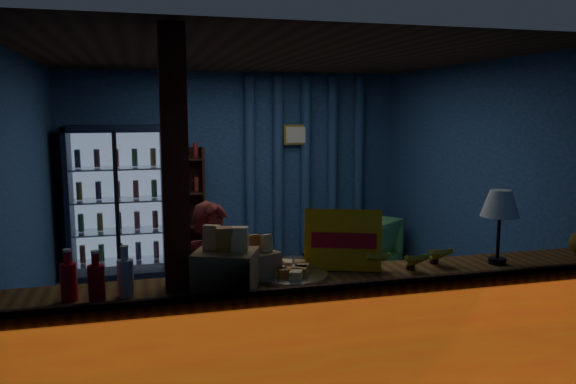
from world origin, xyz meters
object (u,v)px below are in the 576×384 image
at_px(shopkeeper, 213,298).
at_px(green_chair, 367,242).
at_px(pastry_tray, 291,273).
at_px(table_lamp, 500,206).

relative_size(shopkeeper, green_chair, 1.95).
bearing_deg(shopkeeper, green_chair, 50.09).
xyz_separation_m(shopkeeper, green_chair, (2.42, 2.87, -0.38)).
bearing_deg(shopkeeper, pastry_tray, -38.93).
bearing_deg(table_lamp, shopkeeper, 167.51).
bearing_deg(green_chair, table_lamp, 46.98).
bearing_deg(shopkeeper, table_lamp, -12.23).
distance_m(shopkeeper, green_chair, 3.78).
bearing_deg(green_chair, shopkeeper, 12.97).
height_order(shopkeeper, table_lamp, table_lamp).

